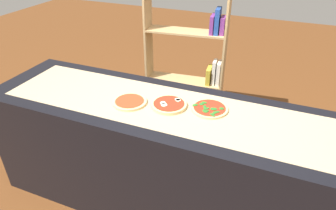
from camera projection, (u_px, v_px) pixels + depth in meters
The scene contains 7 objects.
ground_plane at pixel (168, 200), 2.55m from camera, with size 12.00×12.00×0.00m, color brown.
counter at pixel (168, 158), 2.32m from camera, with size 2.69×0.75×0.91m, color black.
parchment_paper at pixel (168, 107), 2.08m from camera, with size 2.37×0.56×0.00m, color tan.
pizza_plain_0 at pixel (130, 102), 2.12m from camera, with size 0.24×0.24×0.02m.
pizza_mozzarella_1 at pixel (169, 105), 2.09m from camera, with size 0.25×0.25×0.03m.
pizza_spinach_2 at pixel (209, 109), 2.05m from camera, with size 0.25×0.25×0.02m.
bookshelf at pixel (194, 66), 3.15m from camera, with size 0.83×0.30×1.61m.
Camera 1 is at (0.67, -1.64, 2.00)m, focal length 32.58 mm.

